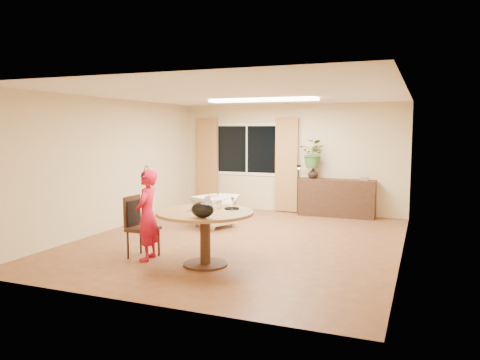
# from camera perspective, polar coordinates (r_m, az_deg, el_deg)

# --- Properties ---
(floor) EXTENTS (6.50, 6.50, 0.00)m
(floor) POSITION_cam_1_polar(r_m,az_deg,el_deg) (8.47, -0.01, -7.40)
(floor) COLOR brown
(floor) RESTS_ON ground
(ceiling) EXTENTS (6.50, 6.50, 0.00)m
(ceiling) POSITION_cam_1_polar(r_m,az_deg,el_deg) (8.25, -0.01, 10.43)
(ceiling) COLOR white
(ceiling) RESTS_ON wall_back
(wall_back) EXTENTS (5.50, 0.00, 5.50)m
(wall_back) POSITION_cam_1_polar(r_m,az_deg,el_deg) (11.34, 6.08, 2.66)
(wall_back) COLOR beige
(wall_back) RESTS_ON floor
(wall_left) EXTENTS (0.00, 6.50, 6.50)m
(wall_left) POSITION_cam_1_polar(r_m,az_deg,el_deg) (9.62, -15.42, 1.85)
(wall_left) COLOR beige
(wall_left) RESTS_ON floor
(wall_right) EXTENTS (0.00, 6.50, 6.50)m
(wall_right) POSITION_cam_1_polar(r_m,az_deg,el_deg) (7.68, 19.41, 0.68)
(wall_right) COLOR beige
(wall_right) RESTS_ON floor
(window) EXTENTS (1.70, 0.03, 1.30)m
(window) POSITION_cam_1_polar(r_m,az_deg,el_deg) (11.65, 0.84, 3.78)
(window) COLOR white
(window) RESTS_ON wall_back
(curtain_left) EXTENTS (0.55, 0.08, 2.25)m
(curtain_left) POSITION_cam_1_polar(r_m,az_deg,el_deg) (12.02, -3.98, 2.14)
(curtain_left) COLOR olive
(curtain_left) RESTS_ON wall_back
(curtain_right) EXTENTS (0.55, 0.08, 2.25)m
(curtain_right) POSITION_cam_1_polar(r_m,az_deg,el_deg) (11.27, 5.70, 1.86)
(curtain_right) COLOR olive
(curtain_right) RESTS_ON wall_back
(ceiling_panel) EXTENTS (2.20, 0.35, 0.05)m
(ceiling_panel) POSITION_cam_1_polar(r_m,az_deg,el_deg) (9.37, 2.74, 9.70)
(ceiling_panel) COLOR white
(ceiling_panel) RESTS_ON ceiling
(dining_table) EXTENTS (1.42, 1.42, 0.81)m
(dining_table) POSITION_cam_1_polar(r_m,az_deg,el_deg) (6.86, -4.28, -5.22)
(dining_table) COLOR brown
(dining_table) RESTS_ON floor
(dining_chair) EXTENTS (0.47, 0.43, 0.96)m
(dining_chair) POSITION_cam_1_polar(r_m,az_deg,el_deg) (7.45, -11.72, -5.64)
(dining_chair) COLOR black
(dining_chair) RESTS_ON floor
(child) EXTENTS (0.56, 0.42, 1.39)m
(child) POSITION_cam_1_polar(r_m,az_deg,el_deg) (7.26, -11.25, -4.22)
(child) COLOR #B60F0E
(child) RESTS_ON floor
(laptop) EXTENTS (0.37, 0.27, 0.23)m
(laptop) POSITION_cam_1_polar(r_m,az_deg,el_deg) (6.85, -5.07, -2.82)
(laptop) COLOR #B7B7BC
(laptop) RESTS_ON dining_table
(tumbler) EXTENTS (0.09, 0.09, 0.11)m
(tumbler) POSITION_cam_1_polar(r_m,az_deg,el_deg) (7.08, -2.56, -3.00)
(tumbler) COLOR white
(tumbler) RESTS_ON dining_table
(wine_glass) EXTENTS (0.08, 0.08, 0.19)m
(wine_glass) POSITION_cam_1_polar(r_m,az_deg,el_deg) (6.88, -0.89, -2.90)
(wine_glass) COLOR white
(wine_glass) RESTS_ON dining_table
(pot_lid) EXTENTS (0.23, 0.23, 0.04)m
(pot_lid) POSITION_cam_1_polar(r_m,az_deg,el_deg) (6.98, -1.00, -3.43)
(pot_lid) COLOR white
(pot_lid) RESTS_ON dining_table
(handbag) EXTENTS (0.37, 0.28, 0.22)m
(handbag) POSITION_cam_1_polar(r_m,az_deg,el_deg) (6.30, -4.60, -3.65)
(handbag) COLOR black
(handbag) RESTS_ON dining_table
(armchair) EXTENTS (0.93, 0.94, 0.65)m
(armchair) POSITION_cam_1_polar(r_m,az_deg,el_deg) (9.61, -3.12, -3.80)
(armchair) COLOR beige
(armchair) RESTS_ON floor
(throw) EXTENTS (0.47, 0.57, 0.03)m
(throw) POSITION_cam_1_polar(r_m,az_deg,el_deg) (9.40, -1.81, -1.92)
(throw) COLOR beige
(throw) RESTS_ON armchair
(sideboard) EXTENTS (1.71, 0.42, 0.86)m
(sideboard) POSITION_cam_1_polar(r_m,az_deg,el_deg) (10.93, 11.71, -2.16)
(sideboard) COLOR black
(sideboard) RESTS_ON floor
(vase) EXTENTS (0.24, 0.24, 0.25)m
(vase) POSITION_cam_1_polar(r_m,az_deg,el_deg) (10.97, 8.89, 0.84)
(vase) COLOR black
(vase) RESTS_ON sideboard
(bouquet) EXTENTS (0.69, 0.63, 0.66)m
(bouquet) POSITION_cam_1_polar(r_m,az_deg,el_deg) (10.94, 8.95, 3.21)
(bouquet) COLOR #3C6C28
(bouquet) RESTS_ON vase
(book_stack) EXTENTS (0.20, 0.16, 0.08)m
(book_stack) POSITION_cam_1_polar(r_m,az_deg,el_deg) (10.79, 14.88, 0.15)
(book_stack) COLOR #936A4B
(book_stack) RESTS_ON sideboard
(desk_lamp) EXTENTS (0.14, 0.14, 0.32)m
(desk_lamp) POSITION_cam_1_polar(r_m,az_deg,el_deg) (11.00, 7.17, 1.07)
(desk_lamp) COLOR black
(desk_lamp) RESTS_ON sideboard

